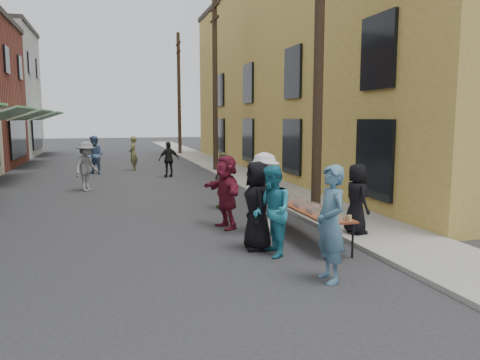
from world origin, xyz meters
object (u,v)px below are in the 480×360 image
serving_table (301,206)px  guest_front_a (258,206)px  utility_pole_mid (215,83)px  utility_pole_far (179,94)px  server (357,199)px  catering_tray_sausage (334,217)px  guest_front_c (272,211)px  utility_pole_near (319,49)px

serving_table → guest_front_a: bearing=-149.8°
utility_pole_mid → utility_pole_far: bearing=90.0°
utility_pole_mid → server: bearing=-89.8°
catering_tray_sausage → guest_front_c: size_ratio=0.28×
utility_pole_far → serving_table: utility_pole_far is taller
utility_pole_far → catering_tray_sausage: (-1.13, -27.25, -3.71)m
utility_pole_near → guest_front_a: bearing=-135.9°
guest_front_c → utility_pole_near: bearing=143.2°
guest_front_a → server: 2.50m
serving_table → guest_front_a: guest_front_a is taller
utility_pole_far → catering_tray_sausage: size_ratio=18.00×
utility_pole_near → catering_tray_sausage: (-1.13, -3.25, -3.71)m
guest_front_a → utility_pole_near: bearing=140.8°
utility_pole_mid → utility_pole_far: same height
utility_pole_mid → guest_front_a: bearing=-99.6°
utility_pole_far → server: size_ratio=5.61×
guest_front_a → guest_front_c: (0.12, -0.54, -0.02)m
utility_pole_mid → server: size_ratio=5.61×
serving_table → server: 1.28m
utility_pole_mid → guest_front_c: bearing=-98.8°
catering_tray_sausage → guest_front_c: (-1.18, 0.35, 0.12)m
guest_front_c → utility_pole_far: bearing=176.9°
utility_pole_far → guest_front_c: 27.23m
serving_table → guest_front_c: 1.76m
serving_table → guest_front_c: (-1.18, -1.30, 0.20)m
guest_front_a → server: guest_front_a is taller
catering_tray_sausage → guest_front_a: (-1.30, 0.89, 0.14)m
guest_front_a → server: bearing=103.8°
guest_front_a → utility_pole_far: bearing=-178.6°
guest_front_c → serving_table: bearing=139.6°
utility_pole_far → serving_table: bearing=-92.5°
serving_table → guest_front_a: 1.52m
server → serving_table: bearing=70.0°
guest_front_c → catering_tray_sausage: bearing=75.1°
utility_pole_far → guest_front_a: bearing=-95.3°
utility_pole_near → utility_pole_far: size_ratio=1.00×
utility_pole_far → guest_front_a: 26.71m
guest_front_a → server: size_ratio=1.15×
utility_pole_far → utility_pole_near: bearing=-90.0°
catering_tray_sausage → guest_front_a: 1.58m
guest_front_a → catering_tray_sausage: bearing=62.2°
guest_front_a → guest_front_c: size_ratio=1.02×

